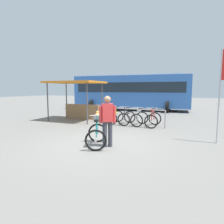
{
  "coord_description": "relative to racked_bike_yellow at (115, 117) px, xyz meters",
  "views": [
    {
      "loc": [
        3.13,
        -5.84,
        1.86
      ],
      "look_at": [
        0.01,
        0.87,
        1.0
      ],
      "focal_mm": 31.91,
      "sensor_mm": 36.0,
      "label": 1
    }
  ],
  "objects": [
    {
      "name": "bus_distant",
      "position": [
        -1.61,
        7.12,
        1.37
      ],
      "size": [
        10.2,
        4.07,
        3.08
      ],
      "color": "#3366B7",
      "rests_on": "ground"
    },
    {
      "name": "bike_rack_rail",
      "position": [
        1.15,
        -0.21,
        0.3
      ],
      "size": [
        3.21,
        0.14,
        0.88
      ],
      "color": "#99999E",
      "rests_on": "ground"
    },
    {
      "name": "racked_bike_white",
      "position": [
        1.4,
        -0.04,
        0.0
      ],
      "size": [
        0.67,
        1.11,
        0.97
      ],
      "color": "black",
      "rests_on": "ground"
    },
    {
      "name": "ground_plane",
      "position": [
        1.23,
        -3.89,
        -0.37
      ],
      "size": [
        80.0,
        80.0,
        0.0
      ],
      "primitive_type": "plane",
      "color": "slate"
    },
    {
      "name": "featured_bicycle",
      "position": [
        1.19,
        -4.11,
        0.12
      ],
      "size": [
        1.07,
        1.26,
        1.09
      ],
      "color": "black",
      "rests_on": "ground"
    },
    {
      "name": "racked_bike_red",
      "position": [
        2.1,
        -0.06,
        0.0
      ],
      "size": [
        0.71,
        1.14,
        0.98
      ],
      "color": "black",
      "rests_on": "ground"
    },
    {
      "name": "person_with_featured_bike",
      "position": [
        1.58,
        -4.11,
        0.54
      ],
      "size": [
        0.45,
        0.37,
        1.64
      ],
      "color": "#383842",
      "rests_on": "ground"
    },
    {
      "name": "racked_bike_yellow",
      "position": [
        0.0,
        0.0,
        0.0
      ],
      "size": [
        0.72,
        1.12,
        0.97
      ],
      "color": "black",
      "rests_on": "ground"
    },
    {
      "name": "racked_bike_black",
      "position": [
        0.7,
        -0.02,
        0.0
      ],
      "size": [
        0.71,
        1.11,
        0.97
      ],
      "color": "black",
      "rests_on": "ground"
    },
    {
      "name": "market_stall",
      "position": [
        -2.55,
        0.34,
        1.03
      ],
      "size": [
        3.18,
        2.4,
        2.3
      ],
      "color": "#4C4C51",
      "rests_on": "ground"
    }
  ]
}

